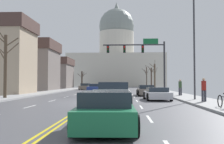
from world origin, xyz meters
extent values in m
cube|color=#4E4E53|center=(0.00, 0.00, -0.03)|extent=(14.00, 180.00, 0.06)
cube|color=yellow|center=(-0.12, 0.00, 0.00)|extent=(0.10, 176.40, 0.00)
cube|color=yellow|center=(0.12, 0.00, 0.00)|extent=(0.10, 176.40, 0.00)
cube|color=silver|center=(3.50, -8.50, 0.00)|extent=(0.12, 2.20, 0.00)
cube|color=silver|center=(3.50, -3.30, 0.00)|extent=(0.12, 2.20, 0.00)
cube|color=silver|center=(3.50, 1.90, 0.00)|extent=(0.12, 2.20, 0.00)
cube|color=silver|center=(3.50, 7.10, 0.00)|extent=(0.12, 2.20, 0.00)
cube|color=silver|center=(3.50, 12.30, 0.00)|extent=(0.12, 2.20, 0.00)
cube|color=silver|center=(3.50, 17.50, 0.00)|extent=(0.12, 2.20, 0.00)
cube|color=silver|center=(3.50, 22.70, 0.00)|extent=(0.12, 2.20, 0.00)
cube|color=silver|center=(3.50, 27.90, 0.00)|extent=(0.12, 2.20, 0.00)
cube|color=silver|center=(3.50, 33.10, 0.00)|extent=(0.12, 2.20, 0.00)
cube|color=silver|center=(3.50, 38.30, 0.00)|extent=(0.12, 2.20, 0.00)
cube|color=silver|center=(3.50, 43.50, 0.00)|extent=(0.12, 2.20, 0.00)
cube|color=silver|center=(3.50, 48.70, 0.00)|extent=(0.12, 2.20, 0.00)
cube|color=silver|center=(3.50, 53.90, 0.00)|extent=(0.12, 2.20, 0.00)
cube|color=silver|center=(3.50, 59.10, 0.00)|extent=(0.12, 2.20, 0.00)
cube|color=silver|center=(3.50, 64.30, 0.00)|extent=(0.12, 2.20, 0.00)
cube|color=silver|center=(-3.50, -3.30, 0.00)|extent=(0.12, 2.20, 0.00)
cube|color=silver|center=(-3.50, 1.90, 0.00)|extent=(0.12, 2.20, 0.00)
cube|color=silver|center=(-3.50, 7.10, 0.00)|extent=(0.12, 2.20, 0.00)
cube|color=silver|center=(-3.50, 12.30, 0.00)|extent=(0.12, 2.20, 0.00)
cube|color=silver|center=(-3.50, 17.50, 0.00)|extent=(0.12, 2.20, 0.00)
cube|color=silver|center=(-3.50, 22.70, 0.00)|extent=(0.12, 2.20, 0.00)
cube|color=silver|center=(-3.50, 27.90, 0.00)|extent=(0.12, 2.20, 0.00)
cube|color=silver|center=(-3.50, 33.10, 0.00)|extent=(0.12, 2.20, 0.00)
cube|color=silver|center=(-3.50, 38.30, 0.00)|extent=(0.12, 2.20, 0.00)
cube|color=silver|center=(-3.50, 43.50, 0.00)|extent=(0.12, 2.20, 0.00)
cube|color=silver|center=(-3.50, 48.70, 0.00)|extent=(0.12, 2.20, 0.00)
cube|color=silver|center=(-3.50, 53.90, 0.00)|extent=(0.12, 2.20, 0.00)
cube|color=silver|center=(-3.50, 59.10, 0.00)|extent=(0.12, 2.20, 0.00)
cube|color=silver|center=(-3.50, 64.30, 0.00)|extent=(0.12, 2.20, 0.00)
cube|color=#979797|center=(8.50, 0.00, 0.07)|extent=(3.00, 180.00, 0.14)
cylinder|color=#28282D|center=(7.60, 13.81, 3.42)|extent=(0.22, 0.22, 6.55)
cylinder|color=#28282D|center=(3.70, 13.81, 6.29)|extent=(7.80, 0.16, 0.16)
cube|color=black|center=(4.87, 13.81, 5.73)|extent=(0.32, 0.28, 0.92)
sphere|color=red|center=(4.87, 13.65, 6.01)|extent=(0.22, 0.22, 0.22)
sphere|color=#332B05|center=(4.87, 13.65, 5.73)|extent=(0.22, 0.22, 0.22)
sphere|color=black|center=(4.87, 13.65, 5.45)|extent=(0.22, 0.22, 0.22)
cube|color=black|center=(2.53, 13.81, 5.73)|extent=(0.32, 0.28, 0.92)
sphere|color=red|center=(2.53, 13.65, 6.01)|extent=(0.22, 0.22, 0.22)
sphere|color=#332B05|center=(2.53, 13.65, 5.73)|extent=(0.22, 0.22, 0.22)
sphere|color=black|center=(2.53, 13.65, 5.45)|extent=(0.22, 0.22, 0.22)
cube|color=black|center=(0.42, 13.81, 5.73)|extent=(0.32, 0.28, 0.92)
sphere|color=red|center=(0.42, 13.65, 6.01)|extent=(0.22, 0.22, 0.22)
sphere|color=#332B05|center=(0.42, 13.65, 5.73)|extent=(0.22, 0.22, 0.22)
sphere|color=black|center=(0.42, 13.65, 5.45)|extent=(0.22, 0.22, 0.22)
cube|color=#146033|center=(5.88, 13.83, 6.74)|extent=(1.90, 0.06, 0.70)
cylinder|color=#333338|center=(8.20, 1.94, 4.49)|extent=(0.14, 0.14, 8.70)
cube|color=beige|center=(0.00, 72.87, 5.39)|extent=(31.93, 20.68, 10.79)
cylinder|color=beige|center=(0.00, 72.87, 14.97)|extent=(12.14, 12.14, 8.37)
sphere|color=gray|center=(0.00, 72.87, 21.32)|extent=(12.36, 12.36, 12.36)
cone|color=gray|center=(0.00, 72.87, 28.70)|extent=(1.80, 1.80, 2.40)
cube|color=#6B6056|center=(4.99, 10.51, 0.47)|extent=(1.84, 4.71, 0.61)
cube|color=#232D38|center=(4.99, 10.41, 0.99)|extent=(1.61, 2.17, 0.43)
cylinder|color=black|center=(4.07, 11.96, 0.32)|extent=(0.22, 0.64, 0.64)
cylinder|color=black|center=(5.90, 11.97, 0.32)|extent=(0.22, 0.64, 0.64)
cylinder|color=black|center=(4.08, 9.05, 0.32)|extent=(0.22, 0.64, 0.64)
cylinder|color=black|center=(5.91, 9.05, 0.32)|extent=(0.22, 0.64, 0.64)
cube|color=silver|center=(5.31, 3.22, 0.44)|extent=(1.99, 4.44, 0.55)
cube|color=#232D38|center=(5.31, 3.13, 0.90)|extent=(1.70, 2.08, 0.38)
cylinder|color=black|center=(4.33, 4.56, 0.32)|extent=(0.24, 0.65, 0.64)
cylinder|color=black|center=(6.21, 4.60, 0.32)|extent=(0.24, 0.65, 0.64)
cylinder|color=black|center=(4.40, 1.83, 0.32)|extent=(0.24, 0.65, 0.64)
cylinder|color=black|center=(6.28, 1.88, 0.32)|extent=(0.24, 0.65, 0.64)
cube|color=#ADB2B7|center=(1.79, -3.80, 0.59)|extent=(2.05, 5.40, 0.74)
cube|color=#1E2833|center=(1.80, -3.04, 1.25)|extent=(1.84, 1.86, 0.59)
cube|color=#ADB2B7|center=(1.75, -6.42, 1.07)|extent=(1.81, 0.13, 0.22)
cylinder|color=black|center=(0.84, -2.17, 0.40)|extent=(0.29, 0.80, 0.80)
cylinder|color=black|center=(2.80, -2.20, 0.40)|extent=(0.29, 0.80, 0.80)
cylinder|color=black|center=(0.78, -5.39, 0.40)|extent=(0.29, 0.80, 0.80)
cylinder|color=black|center=(2.74, -5.42, 0.40)|extent=(0.29, 0.80, 0.80)
cube|color=#1E7247|center=(1.82, -10.84, 0.48)|extent=(1.90, 4.55, 0.64)
cube|color=#232D38|center=(1.82, -11.20, 1.03)|extent=(1.62, 2.18, 0.46)
cylinder|color=black|center=(0.89, -9.46, 0.32)|extent=(0.24, 0.65, 0.64)
cylinder|color=black|center=(2.67, -9.42, 0.32)|extent=(0.24, 0.65, 0.64)
cylinder|color=black|center=(0.96, -12.25, 0.32)|extent=(0.24, 0.65, 0.64)
cylinder|color=black|center=(2.74, -12.21, 0.32)|extent=(0.24, 0.65, 0.64)
cube|color=navy|center=(-2.02, 20.97, 0.50)|extent=(2.02, 4.63, 0.69)
cube|color=#232D38|center=(-2.01, 21.42, 1.05)|extent=(1.72, 2.22, 0.41)
cylinder|color=black|center=(-1.13, 19.53, 0.32)|extent=(0.24, 0.65, 0.64)
cylinder|color=black|center=(-3.00, 19.58, 0.32)|extent=(0.24, 0.65, 0.64)
cylinder|color=black|center=(-1.04, 22.36, 0.32)|extent=(0.24, 0.65, 0.64)
cylinder|color=black|center=(-2.91, 22.42, 0.32)|extent=(0.24, 0.65, 0.64)
cube|color=#6B6056|center=(-5.16, 31.82, 0.47)|extent=(1.90, 4.46, 0.63)
cube|color=#232D38|center=(-5.16, 32.18, 1.03)|extent=(1.63, 1.95, 0.48)
cylinder|color=black|center=(-4.29, 30.43, 0.32)|extent=(0.23, 0.64, 0.64)
cylinder|color=black|center=(-6.10, 30.47, 0.32)|extent=(0.23, 0.64, 0.64)
cylinder|color=black|center=(-4.23, 33.17, 0.32)|extent=(0.23, 0.64, 0.64)
cylinder|color=black|center=(-6.04, 33.21, 0.32)|extent=(0.23, 0.64, 0.64)
cube|color=slate|center=(-15.38, 41.45, 2.75)|extent=(10.63, 8.91, 5.50)
cube|color=#47332D|center=(-15.38, 41.45, 6.29)|extent=(11.06, 9.27, 1.58)
cube|color=slate|center=(-16.27, 27.10, 3.56)|extent=(12.58, 8.46, 7.12)
cube|color=#47332D|center=(-16.27, 27.10, 8.01)|extent=(13.08, 8.80, 1.79)
cylinder|color=#423328|center=(8.89, 54.11, 2.88)|extent=(0.24, 0.24, 5.48)
cylinder|color=#423328|center=(9.31, 54.66, 4.51)|extent=(0.92, 1.16, 1.40)
cylinder|color=#423328|center=(8.76, 53.76, 5.58)|extent=(0.38, 0.83, 1.36)
cylinder|color=#423328|center=(8.22, 54.19, 4.80)|extent=(1.40, 0.24, 1.02)
cylinder|color=#423328|center=(8.52, 53.74, 4.36)|extent=(0.84, 0.86, 1.29)
cylinder|color=#423328|center=(8.47, 54.14, 4.29)|extent=(0.90, 0.13, 0.93)
cylinder|color=#423328|center=(8.73, 54.82, 3.78)|extent=(0.38, 1.45, 0.99)
cylinder|color=#423328|center=(-8.68, 49.93, 2.25)|extent=(0.37, 0.37, 4.23)
cylinder|color=#423328|center=(-8.06, 49.99, 3.52)|extent=(1.28, 0.23, 0.77)
cylinder|color=#423328|center=(-8.38, 49.71, 3.59)|extent=(0.74, 0.57, 1.05)
cylinder|color=#423328|center=(-8.34, 49.68, 3.08)|extent=(0.78, 0.59, 0.95)
cylinder|color=#423328|center=(-9.20, 49.33, 3.25)|extent=(1.13, 1.29, 1.00)
cylinder|color=#423328|center=(8.93, 42.04, 2.50)|extent=(0.32, 0.32, 4.72)
cylinder|color=#423328|center=(8.61, 41.39, 4.28)|extent=(0.78, 1.41, 1.10)
cylinder|color=#423328|center=(8.50, 42.46, 4.81)|extent=(0.96, 0.93, 1.04)
cylinder|color=#423328|center=(9.17, 42.34, 4.00)|extent=(0.61, 0.73, 0.82)
cylinder|color=#423328|center=(8.94, 42.48, 4.38)|extent=(0.09, 0.93, 0.96)
cylinder|color=#423328|center=(9.22, 42.09, 4.12)|extent=(0.69, 0.23, 0.95)
cylinder|color=#4C3D2D|center=(-8.22, 3.43, 2.97)|extent=(0.29, 0.29, 5.66)
cylinder|color=#4C3D2D|center=(-8.69, 3.47, 4.43)|extent=(1.00, 0.18, 0.93)
cylinder|color=#4C3D2D|center=(-7.52, 3.20, 4.53)|extent=(1.47, 0.56, 1.04)
cylinder|color=#4C3D2D|center=(-8.52, 3.21, 5.75)|extent=(0.72, 0.55, 1.11)
cylinder|color=#4C3D2D|center=(-8.71, 3.91, 3.96)|extent=(1.11, 1.10, 1.06)
cylinder|color=#4C3D2D|center=(-7.66, 3.49, 5.16)|extent=(1.19, 0.23, 0.87)
cylinder|color=#4C3D2D|center=(-8.73, 3.50, 5.45)|extent=(1.11, 0.26, 0.92)
cylinder|color=brown|center=(8.49, 31.73, 2.60)|extent=(0.33, 0.33, 4.91)
cylinder|color=brown|center=(8.45, 32.23, 4.17)|extent=(0.16, 1.05, 1.26)
cylinder|color=brown|center=(7.95, 31.34, 4.69)|extent=(1.18, 0.87, 0.84)
cylinder|color=brown|center=(8.46, 31.14, 5.00)|extent=(0.14, 1.23, 1.44)
cylinder|color=brown|center=(7.85, 32.03, 3.92)|extent=(1.36, 0.68, 1.41)
cylinder|color=brown|center=(8.80, 32.10, 3.69)|extent=(0.70, 0.82, 1.61)
cylinder|color=#33333D|center=(8.13, -0.39, 0.56)|extent=(0.16, 0.16, 0.85)
cylinder|color=#33333D|center=(8.32, -0.39, 0.56)|extent=(0.16, 0.16, 0.85)
cylinder|color=maroon|center=(8.23, -0.39, 1.29)|extent=(0.34, 0.34, 0.69)
sphere|color=#D6B28E|center=(8.23, -0.39, 1.75)|extent=(0.22, 0.22, 0.22)
cylinder|color=#33333D|center=(8.29, 8.28, 0.56)|extent=(0.16, 0.16, 0.85)
cylinder|color=#33333D|center=(8.48, 8.28, 0.56)|extent=(0.16, 0.16, 0.85)
cylinder|color=#334C2D|center=(8.38, 8.28, 1.28)|extent=(0.34, 0.34, 0.66)
sphere|color=tan|center=(8.38, 8.28, 1.72)|extent=(0.22, 0.22, 0.22)
torus|color=black|center=(7.84, -4.63, 0.47)|extent=(0.06, 0.72, 0.72)
cylinder|color=black|center=(7.84, -5.16, 0.75)|extent=(0.04, 0.79, 0.04)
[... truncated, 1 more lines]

